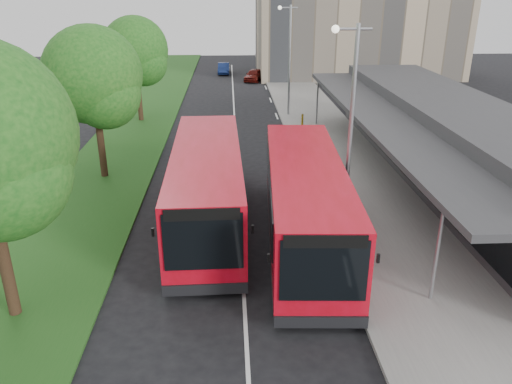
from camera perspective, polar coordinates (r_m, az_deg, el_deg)
ground at (r=18.55m, az=-1.61°, el=-7.73°), size 120.00×120.00×0.00m
pavement at (r=37.75m, az=6.79°, el=8.05°), size 5.00×80.00×0.15m
grass_verge at (r=37.81m, az=-13.21°, el=7.60°), size 5.00×80.00×0.10m
lane_centre_line at (r=32.42m, az=-2.33°, el=5.67°), size 0.12×70.00×0.01m
kerb_dashes at (r=36.45m, az=2.81°, el=7.55°), size 0.12×56.00×0.01m
station_building at (r=27.50m, az=21.20°, el=5.52°), size 7.70×26.00×4.00m
tree_mid at (r=26.33m, az=-18.08°, el=11.90°), size 4.82×4.82×7.75m
tree_far at (r=37.96m, az=-13.62°, el=15.06°), size 4.70×4.70×7.55m
lamp_post_near at (r=19.15m, az=10.60°, el=8.14°), size 1.44×0.28×8.00m
lamp_post_far at (r=38.59m, az=3.75°, el=15.48°), size 1.44×0.28×8.00m
bus_main at (r=19.15m, az=5.64°, el=-1.26°), size 3.55×11.59×3.24m
bus_second at (r=20.70m, az=-5.59°, el=0.63°), size 3.16×11.58×3.26m
litter_bin at (r=29.24m, az=7.89°, el=4.83°), size 0.54×0.54×0.90m
bollard at (r=35.67m, az=5.31°, el=8.14°), size 0.15×0.15×0.91m
car_near at (r=54.69m, az=-0.20°, el=13.24°), size 2.67×4.08×1.29m
car_far at (r=59.65m, az=-3.71°, el=13.92°), size 1.34×3.72×1.22m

